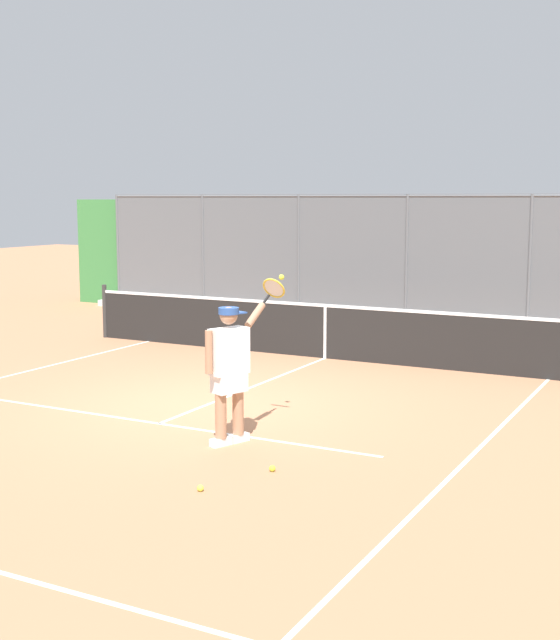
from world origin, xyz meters
TOP-DOWN VIEW (x-y plane):
  - ground_plane at (0.00, 0.00)m, footprint 60.00×60.00m
  - court_line_markings at (0.00, 1.42)m, footprint 7.68×9.04m
  - fence_backdrop at (0.00, -8.64)m, footprint 18.69×1.37m
  - tennis_net at (0.00, -3.83)m, footprint 9.87×0.09m
  - tennis_player at (-1.23, 1.44)m, footprint 0.46×1.35m
  - tennis_ball_mid_court at (-1.81, 2.97)m, footprint 0.07×0.07m
  - tennis_ball_near_baseline at (-2.14, 2.12)m, footprint 0.07×0.07m

SIDE VIEW (x-z plane):
  - ground_plane at x=0.00m, z-range 0.00..0.00m
  - court_line_markings at x=0.00m, z-range 0.00..0.01m
  - tennis_ball_mid_court at x=-1.81m, z-range 0.00..0.07m
  - tennis_ball_near_baseline at x=-2.14m, z-range 0.00..0.07m
  - tennis_net at x=0.00m, z-range -0.04..1.03m
  - tennis_player at x=-1.23m, z-range -0.02..1.86m
  - fence_backdrop at x=0.00m, z-range -0.07..2.81m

